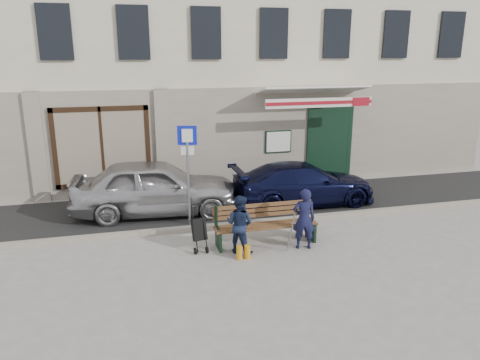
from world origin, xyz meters
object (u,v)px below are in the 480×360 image
object	(u,v)px
car_navy	(303,184)
parking_sign	(188,160)
car_silver	(155,187)
woman	(240,224)
bench	(264,225)
man	(304,219)
stroller	(199,231)

from	to	relation	value
car_navy	parking_sign	size ratio (longest dim) A/B	1.63
car_silver	woman	xyz separation A→B (m)	(1.60, -2.99, -0.10)
bench	man	distance (m)	0.94
car_navy	parking_sign	world-z (taller)	parking_sign
parking_sign	man	xyz separation A→B (m)	(2.29, -2.07, -1.01)
woman	stroller	world-z (taller)	woman
man	woman	bearing A→B (deg)	5.57
man	stroller	bearing A→B (deg)	0.07
bench	car_silver	bearing A→B (deg)	129.94
car_silver	car_navy	bearing A→B (deg)	-87.88
car_navy	man	bearing A→B (deg)	158.00
parking_sign	man	distance (m)	3.24
stroller	woman	bearing A→B (deg)	-32.39
car_silver	car_navy	world-z (taller)	car_silver
car_silver	parking_sign	world-z (taller)	parking_sign
car_silver	bench	distance (m)	3.52
bench	woman	xyz separation A→B (m)	(-0.65, -0.30, 0.20)
car_silver	bench	bearing A→B (deg)	-135.11
bench	man	xyz separation A→B (m)	(0.80, -0.44, 0.24)
man	stroller	size ratio (longest dim) A/B	1.33
bench	woman	distance (m)	0.75
bench	stroller	world-z (taller)	stroller
bench	man	size ratio (longest dim) A/B	1.71
car_silver	woman	size ratio (longest dim) A/B	3.38
car_navy	stroller	distance (m)	4.25
bench	woman	bearing A→B (deg)	-155.61
parking_sign	stroller	xyz separation A→B (m)	(-0.01, -1.61, -1.24)
car_silver	stroller	size ratio (longest dim) A/B	4.22
car_navy	woman	xyz separation A→B (m)	(-2.60, -2.78, 0.05)
man	woman	size ratio (longest dim) A/B	1.07
car_silver	man	xyz separation A→B (m)	(3.05, -3.14, -0.06)
parking_sign	stroller	size ratio (longest dim) A/B	2.44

